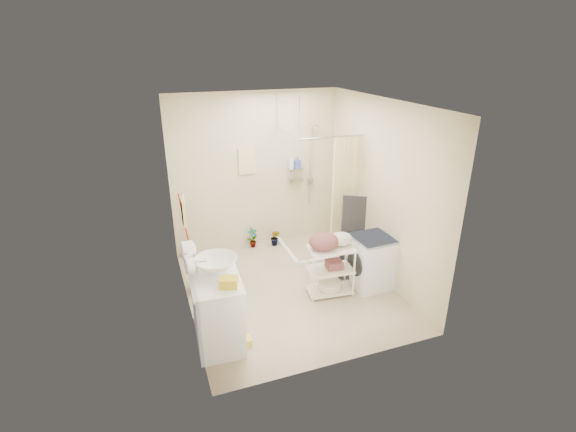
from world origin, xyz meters
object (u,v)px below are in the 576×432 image
(washing_machine, at_px, (371,261))
(laundry_rack, at_px, (330,266))
(vanity, at_px, (216,307))
(toilet, at_px, (210,266))

(washing_machine, height_order, laundry_rack, laundry_rack)
(vanity, height_order, washing_machine, vanity)
(vanity, height_order, toilet, vanity)
(toilet, relative_size, laundry_rack, 0.85)
(washing_machine, bearing_deg, vanity, -172.67)
(toilet, bearing_deg, vanity, 175.69)
(washing_machine, bearing_deg, laundry_rack, 176.45)
(toilet, distance_m, laundry_rack, 1.69)
(toilet, xyz_separation_m, laundry_rack, (1.54, -0.69, 0.07))
(vanity, distance_m, washing_machine, 2.34)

